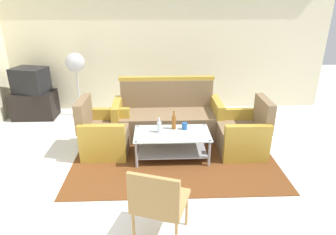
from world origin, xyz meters
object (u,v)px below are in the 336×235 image
(armchair_right, at_px, (243,135))
(television, at_px, (30,80))
(coffee_table, at_px, (172,142))
(bottle_clear, at_px, (159,127))
(tv_stand, at_px, (35,105))
(pedestal_fan, at_px, (76,66))
(armchair_left, at_px, (104,135))
(couch, at_px, (167,118))
(wicker_chair, at_px, (158,200))
(bottle_brown, at_px, (174,122))
(cup, at_px, (185,126))

(armchair_right, xyz_separation_m, television, (-3.72, 1.55, 0.47))
(coffee_table, bearing_deg, bottle_clear, 167.96)
(armchair_right, relative_size, television, 1.23)
(coffee_table, bearing_deg, tv_stand, 146.99)
(bottle_clear, distance_m, tv_stand, 2.96)
(coffee_table, xyz_separation_m, pedestal_fan, (-1.75, 1.75, 0.74))
(armchair_left, relative_size, armchair_right, 1.00)
(couch, height_order, wicker_chair, couch)
(couch, distance_m, bottle_clear, 0.80)
(couch, distance_m, television, 2.77)
(bottle_brown, bearing_deg, cup, -7.32)
(tv_stand, distance_m, television, 0.50)
(armchair_right, distance_m, bottle_clear, 1.31)
(pedestal_fan, bearing_deg, television, -176.87)
(couch, bearing_deg, coffee_table, 92.58)
(armchair_right, height_order, coffee_table, armchair_right)
(armchair_left, height_order, wicker_chair, armchair_left)
(couch, distance_m, armchair_left, 1.14)
(couch, height_order, cup, couch)
(armchair_right, distance_m, television, 4.06)
(couch, relative_size, cup, 18.02)
(coffee_table, distance_m, wicker_chair, 1.65)
(armchair_right, relative_size, wicker_chair, 1.01)
(couch, relative_size, bottle_brown, 6.28)
(armchair_left, bearing_deg, armchair_right, 88.89)
(armchair_right, xyz_separation_m, coffee_table, (-1.10, -0.15, -0.02))
(couch, xyz_separation_m, pedestal_fan, (-1.71, 0.94, 0.70))
(tv_stand, bearing_deg, couch, -19.12)
(couch, relative_size, coffee_table, 1.64)
(wicker_chair, bearing_deg, pedestal_fan, 133.11)
(coffee_table, xyz_separation_m, television, (-2.62, 1.70, 0.49))
(armchair_right, distance_m, coffee_table, 1.11)
(bottle_brown, height_order, tv_stand, bottle_brown)
(bottle_clear, relative_size, cup, 2.25)
(armchair_left, distance_m, armchair_right, 2.13)
(bottle_brown, bearing_deg, bottle_clear, -154.28)
(couch, distance_m, bottle_brown, 0.70)
(television, bearing_deg, cup, 165.60)
(armchair_left, distance_m, tv_stand, 2.16)
(bottle_clear, xyz_separation_m, cup, (0.38, 0.09, -0.04))
(armchair_left, xyz_separation_m, bottle_clear, (0.85, -0.20, 0.21))
(tv_stand, bearing_deg, pedestal_fan, 3.29)
(couch, relative_size, armchair_right, 2.12)
(couch, distance_m, tv_stand, 2.73)
(pedestal_fan, bearing_deg, couch, -28.90)
(coffee_table, xyz_separation_m, wicker_chair, (-0.22, -1.62, 0.22))
(television, bearing_deg, tv_stand, 90.00)
(bottle_brown, relative_size, wicker_chair, 0.34)
(cup, xyz_separation_m, wicker_chair, (-0.41, -1.74, 0.03))
(coffee_table, bearing_deg, cup, 33.16)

